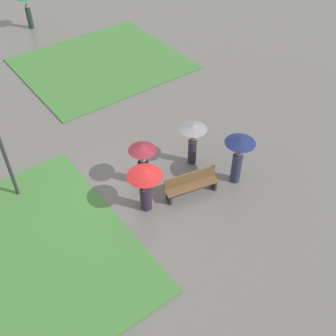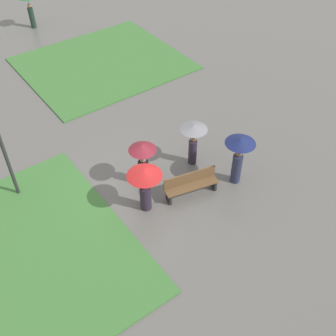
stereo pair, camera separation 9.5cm
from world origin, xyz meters
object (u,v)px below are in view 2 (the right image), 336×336
object	(u,v)px
crowd_person_red	(145,180)
lone_walker_far_path	(29,3)
crowd_person_navy	(239,152)
crowd_person_grey	(193,136)
park_bench	(191,184)
crowd_person_maroon	(143,157)

from	to	relation	value
crowd_person_red	lone_walker_far_path	distance (m)	15.85
crowd_person_navy	crowd_person_grey	size ratio (longest dim) A/B	1.11
park_bench	lone_walker_far_path	world-z (taller)	lone_walker_far_path
crowd_person_red	lone_walker_far_path	world-z (taller)	lone_walker_far_path
crowd_person_navy	crowd_person_red	bearing A→B (deg)	-144.79
crowd_person_grey	crowd_person_red	bearing A→B (deg)	132.25
park_bench	crowd_person_grey	size ratio (longest dim) A/B	1.11
park_bench	crowd_person_grey	distance (m)	1.82
crowd_person_red	crowd_person_navy	distance (m)	3.47
crowd_person_maroon	crowd_person_grey	bearing A→B (deg)	101.95
crowd_person_grey	crowd_person_maroon	bearing A→B (deg)	109.08
park_bench	crowd_person_maroon	size ratio (longest dim) A/B	1.11
crowd_person_maroon	crowd_person_navy	bearing A→B (deg)	72.45
crowd_person_red	crowd_person_grey	bearing A→B (deg)	-47.40
crowd_person_red	crowd_person_maroon	size ratio (longest dim) A/B	1.00
crowd_person_navy	lone_walker_far_path	xyz separation A→B (m)	(-0.74, 16.48, 0.04)
lone_walker_far_path	crowd_person_navy	bearing A→B (deg)	-83.28
crowd_person_maroon	lone_walker_far_path	bearing A→B (deg)	-170.31
crowd_person_navy	crowd_person_maroon	size ratio (longest dim) A/B	1.11
crowd_person_maroon	park_bench	bearing A→B (deg)	52.59
crowd_person_navy	lone_walker_far_path	distance (m)	16.50
crowd_person_red	crowd_person_maroon	world-z (taller)	crowd_person_maroon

